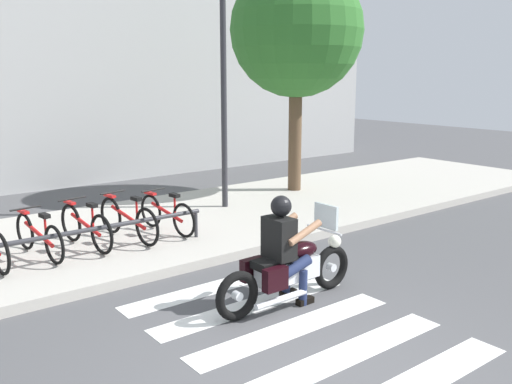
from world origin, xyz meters
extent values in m
plane|color=#4C4C4F|center=(0.00, 0.00, 0.00)|extent=(48.00, 48.00, 0.00)
cube|color=#B7B2A8|center=(0.00, 5.32, 0.07)|extent=(24.00, 4.40, 0.15)
cube|color=white|center=(0.43, 0.00, 0.00)|extent=(2.80, 0.40, 0.01)
cube|color=white|center=(0.43, 0.80, 0.00)|extent=(2.80, 0.40, 0.01)
cube|color=white|center=(0.43, 1.60, 0.00)|extent=(2.80, 0.40, 0.01)
cube|color=white|center=(0.43, 2.40, 0.00)|extent=(2.80, 0.40, 0.01)
torus|color=black|center=(1.63, 1.40, 0.30)|extent=(0.61, 0.12, 0.61)
cylinder|color=silver|center=(1.63, 1.40, 0.30)|extent=(0.11, 0.10, 0.11)
torus|color=black|center=(0.04, 1.38, 0.30)|extent=(0.61, 0.12, 0.61)
cylinder|color=silver|center=(0.04, 1.38, 0.30)|extent=(0.11, 0.10, 0.11)
cube|color=silver|center=(0.83, 1.39, 0.44)|extent=(0.88, 0.29, 0.28)
ellipsoid|color=black|center=(1.05, 1.39, 0.66)|extent=(0.52, 0.29, 0.22)
cube|color=black|center=(0.62, 1.38, 0.59)|extent=(0.56, 0.29, 0.10)
cube|color=black|center=(0.44, 1.60, 0.48)|extent=(0.32, 0.12, 0.28)
cube|color=black|center=(0.44, 1.16, 0.48)|extent=(0.32, 0.12, 0.28)
cylinder|color=silver|center=(1.47, 1.40, 0.86)|extent=(0.04, 0.62, 0.03)
sphere|color=white|center=(1.68, 1.40, 0.66)|extent=(0.18, 0.18, 0.18)
cube|color=silver|center=(1.50, 1.40, 1.04)|extent=(0.05, 0.40, 0.32)
cylinder|color=silver|center=(0.57, 1.20, 0.18)|extent=(0.79, 0.09, 0.08)
cube|color=black|center=(0.68, 1.39, 0.89)|extent=(0.27, 0.40, 0.52)
sphere|color=black|center=(0.71, 1.39, 1.29)|extent=(0.26, 0.26, 0.26)
cylinder|color=#9E7051|center=(0.91, 1.61, 0.97)|extent=(0.52, 0.10, 0.26)
cylinder|color=#9E7051|center=(0.92, 1.17, 0.97)|extent=(0.52, 0.10, 0.26)
cylinder|color=#1E284C|center=(0.83, 1.55, 0.53)|extent=(0.44, 0.15, 0.24)
cylinder|color=#1E284C|center=(0.95, 1.55, 0.23)|extent=(0.11, 0.11, 0.45)
cube|color=black|center=(0.99, 1.55, 0.04)|extent=(0.24, 0.10, 0.08)
cylinder|color=#1E284C|center=(0.84, 1.23, 0.53)|extent=(0.44, 0.15, 0.24)
cylinder|color=#1E284C|center=(0.96, 1.23, 0.23)|extent=(0.11, 0.11, 0.45)
cube|color=black|center=(1.00, 1.23, 0.04)|extent=(0.24, 0.10, 0.08)
torus|color=black|center=(-1.87, 4.26, 0.46)|extent=(0.13, 0.61, 0.61)
torus|color=black|center=(-1.27, 5.24, 0.45)|extent=(0.12, 0.59, 0.59)
torus|color=black|center=(-1.14, 4.25, 0.45)|extent=(0.12, 0.59, 0.59)
cylinder|color=red|center=(-1.21, 4.74, 0.51)|extent=(0.17, 0.89, 0.25)
cylinder|color=red|center=(-1.18, 4.49, 0.66)|extent=(0.04, 0.04, 0.36)
cube|color=black|center=(-1.18, 4.49, 0.84)|extent=(0.12, 0.21, 0.06)
cylinder|color=black|center=(-1.26, 5.14, 0.84)|extent=(0.48, 0.09, 0.03)
cube|color=red|center=(-1.27, 5.24, 0.77)|extent=(0.11, 0.29, 0.04)
torus|color=black|center=(-0.54, 5.22, 0.47)|extent=(0.13, 0.63, 0.63)
torus|color=black|center=(-0.42, 4.26, 0.47)|extent=(0.13, 0.63, 0.63)
cylinder|color=red|center=(-0.48, 4.74, 0.54)|extent=(0.17, 0.87, 0.24)
cylinder|color=red|center=(-0.45, 4.50, 0.70)|extent=(0.04, 0.04, 0.39)
cube|color=black|center=(-0.45, 4.50, 0.89)|extent=(0.12, 0.21, 0.06)
cylinder|color=black|center=(-0.53, 5.13, 0.89)|extent=(0.48, 0.09, 0.03)
cube|color=red|center=(-0.54, 5.22, 0.82)|extent=(0.11, 0.29, 0.04)
torus|color=black|center=(0.18, 5.28, 0.48)|extent=(0.13, 0.64, 0.64)
torus|color=black|center=(0.31, 4.20, 0.48)|extent=(0.13, 0.64, 0.64)
cylinder|color=red|center=(0.24, 4.74, 0.54)|extent=(0.18, 0.97, 0.26)
cylinder|color=red|center=(0.28, 4.47, 0.70)|extent=(0.04, 0.04, 0.39)
cube|color=black|center=(0.28, 4.47, 0.90)|extent=(0.12, 0.21, 0.06)
cylinder|color=black|center=(0.19, 5.17, 0.90)|extent=(0.48, 0.09, 0.03)
cube|color=red|center=(0.18, 5.28, 0.82)|extent=(0.11, 0.29, 0.04)
torus|color=black|center=(0.91, 5.22, 0.45)|extent=(0.12, 0.60, 0.60)
torus|color=black|center=(1.03, 4.27, 0.45)|extent=(0.12, 0.60, 0.60)
cylinder|color=red|center=(0.97, 4.74, 0.52)|extent=(0.17, 0.86, 0.24)
cylinder|color=red|center=(1.00, 4.50, 0.67)|extent=(0.04, 0.04, 0.37)
cube|color=black|center=(1.00, 4.50, 0.85)|extent=(0.12, 0.21, 0.06)
cylinder|color=black|center=(0.92, 5.12, 0.85)|extent=(0.48, 0.09, 0.03)
cube|color=red|center=(0.91, 5.22, 0.78)|extent=(0.11, 0.29, 0.04)
cylinder|color=#333338|center=(-0.48, 4.19, 0.60)|extent=(3.50, 0.07, 0.07)
cylinder|color=#333338|center=(1.22, 4.19, 0.38)|extent=(0.06, 0.06, 0.45)
cylinder|color=#2D2D33|center=(2.89, 5.72, 2.18)|extent=(0.12, 0.12, 4.36)
cylinder|color=brown|center=(5.18, 6.12, 1.39)|extent=(0.31, 0.31, 2.78)
sphere|color=#2D6B28|center=(5.18, 6.12, 3.84)|extent=(3.03, 3.03, 3.03)
cube|color=#A7A7A7|center=(0.00, 11.02, 3.01)|extent=(24.00, 1.20, 6.01)
camera|label=1|loc=(-3.59, -3.64, 2.88)|focal=39.14mm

